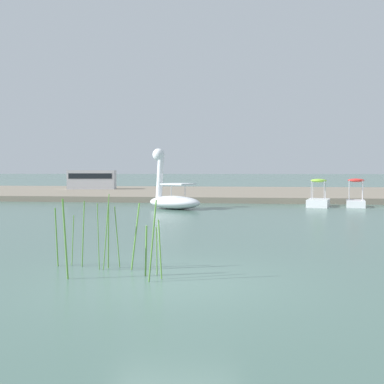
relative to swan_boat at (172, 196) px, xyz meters
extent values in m
plane|color=#47665B|center=(2.66, -16.27, -0.69)|extent=(559.01, 559.01, 0.00)
cube|color=slate|center=(2.66, 14.63, -0.50)|extent=(141.70, 20.12, 0.37)
ellipsoid|color=white|center=(0.13, -0.07, -0.33)|extent=(3.55, 2.93, 0.71)
cylinder|color=white|center=(-0.76, 0.40, 1.07)|extent=(0.61, 0.54, 2.40)
sphere|color=white|center=(-0.84, 0.44, 2.27)|extent=(0.92, 0.92, 0.68)
cone|color=yellow|center=(-1.08, 0.57, 2.27)|extent=(0.52, 0.51, 0.37)
cube|color=white|center=(0.35, -0.18, 0.67)|extent=(1.90, 1.88, 0.08)
cylinder|color=silver|center=(0.64, 0.37, 0.35)|extent=(0.04, 0.04, 0.64)
cylinder|color=silver|center=(0.06, -0.73, 0.35)|extent=(0.04, 0.04, 0.64)
cube|color=white|center=(8.09, 2.57, -0.47)|extent=(1.62, 2.36, 0.43)
ellipsoid|color=#8CCC38|center=(8.09, 2.57, 0.81)|extent=(1.11, 1.20, 0.20)
cylinder|color=#B7B7BF|center=(7.84, 3.05, 0.28)|extent=(0.04, 0.04, 1.07)
cylinder|color=#B7B7BF|center=(8.53, 2.88, 0.28)|extent=(0.04, 0.04, 1.07)
cylinder|color=#B7B7BF|center=(7.65, 2.26, 0.28)|extent=(0.04, 0.04, 1.07)
cylinder|color=#B7B7BF|center=(8.34, 2.09, 0.28)|extent=(0.04, 0.04, 1.07)
cube|color=white|center=(10.17, 2.59, -0.50)|extent=(1.31, 1.92, 0.38)
ellipsoid|color=red|center=(10.17, 2.59, 0.84)|extent=(1.06, 1.08, 0.20)
cylinder|color=#B7B7BF|center=(9.89, 3.02, 0.27)|extent=(0.04, 0.04, 1.14)
cylinder|color=#B7B7BF|center=(10.60, 2.88, 0.27)|extent=(0.04, 0.04, 1.14)
cylinder|color=#B7B7BF|center=(9.75, 2.30, 0.27)|extent=(0.04, 0.04, 1.14)
cylinder|color=#B7B7BF|center=(10.46, 2.16, 0.27)|extent=(0.04, 0.04, 1.14)
cube|color=silver|center=(-10.31, 16.70, 0.55)|extent=(4.48, 2.34, 1.73)
cube|color=black|center=(-10.31, 16.70, 0.90)|extent=(4.15, 2.33, 0.49)
cylinder|color=#568E38|center=(0.58, -15.20, 0.03)|extent=(0.11, 0.07, 1.43)
cylinder|color=#568E38|center=(1.01, -15.50, 0.01)|extent=(0.02, 0.13, 1.40)
cylinder|color=#568E38|center=(2.33, -16.32, 0.08)|extent=(0.15, 0.14, 1.53)
cylinder|color=#568E38|center=(1.18, -15.49, 0.11)|extent=(0.17, 0.08, 1.59)
cylinder|color=#568E38|center=(1.34, -15.24, -0.03)|extent=(0.09, 0.15, 1.32)
cylinder|color=#568E38|center=(2.42, -16.05, -0.12)|extent=(0.12, 0.18, 1.12)
cylinder|color=#568E38|center=(1.17, -15.31, 0.00)|extent=(0.07, 0.11, 1.38)
cylinder|color=#568E38|center=(0.64, -16.35, 0.08)|extent=(0.10, 0.07, 1.54)
cylinder|color=#568E38|center=(-0.01, -15.24, -0.05)|extent=(0.04, 0.11, 1.27)
cylinder|color=#568E38|center=(2.11, -15.89, -0.19)|extent=(0.06, 0.04, 1.00)
cylinder|color=#568E38|center=(1.76, -15.34, 0.01)|extent=(0.17, 0.20, 1.39)
cylinder|color=#568E38|center=(0.26, -15.00, -0.14)|extent=(0.04, 0.11, 1.09)
cylinder|color=#568E38|center=(2.30, -15.77, -0.21)|extent=(0.03, 0.03, 0.96)
camera|label=1|loc=(4.11, -24.76, 1.38)|focal=43.42mm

